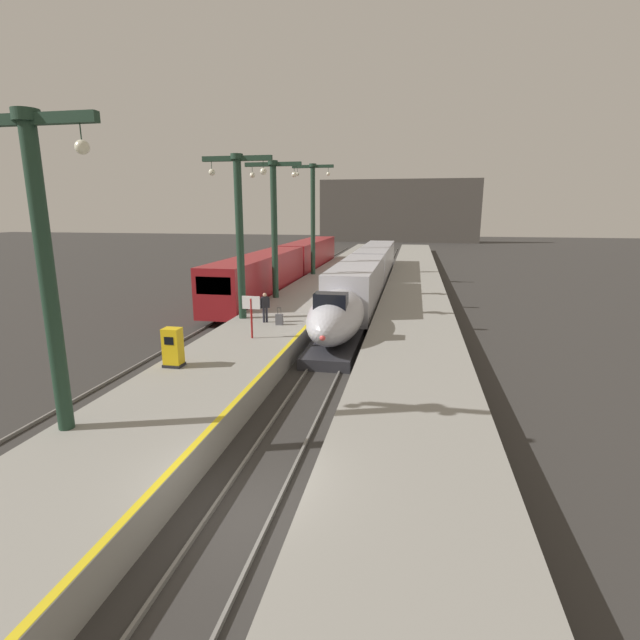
# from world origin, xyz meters

# --- Properties ---
(ground_plane) EXTENTS (260.00, 260.00, 0.00)m
(ground_plane) POSITION_xyz_m (0.00, 0.00, 0.00)
(ground_plane) COLOR #33302D
(platform_left) EXTENTS (4.80, 110.00, 1.05)m
(platform_left) POSITION_xyz_m (-4.05, 24.75, 0.53)
(platform_left) COLOR gray
(platform_left) RESTS_ON ground
(platform_right) EXTENTS (4.80, 110.00, 1.05)m
(platform_right) POSITION_xyz_m (4.05, 24.75, 0.53)
(platform_right) COLOR gray
(platform_right) RESTS_ON ground
(platform_left_safety_stripe) EXTENTS (0.20, 107.80, 0.01)m
(platform_left_safety_stripe) POSITION_xyz_m (-1.77, 24.75, 1.05)
(platform_left_safety_stripe) COLOR yellow
(platform_left_safety_stripe) RESTS_ON platform_left
(rail_main_left) EXTENTS (0.08, 110.00, 0.12)m
(rail_main_left) POSITION_xyz_m (-0.75, 27.50, 0.06)
(rail_main_left) COLOR slate
(rail_main_left) RESTS_ON ground
(rail_main_right) EXTENTS (0.08, 110.00, 0.12)m
(rail_main_right) POSITION_xyz_m (0.75, 27.50, 0.06)
(rail_main_right) COLOR slate
(rail_main_right) RESTS_ON ground
(rail_secondary_left) EXTENTS (0.08, 110.00, 0.12)m
(rail_secondary_left) POSITION_xyz_m (-8.85, 27.50, 0.06)
(rail_secondary_left) COLOR slate
(rail_secondary_left) RESTS_ON ground
(rail_secondary_right) EXTENTS (0.08, 110.00, 0.12)m
(rail_secondary_right) POSITION_xyz_m (-7.35, 27.50, 0.06)
(rail_secondary_right) COLOR slate
(rail_secondary_right) RESTS_ON ground
(highspeed_train_main) EXTENTS (2.92, 39.12, 3.60)m
(highspeed_train_main) POSITION_xyz_m (0.00, 29.51, 1.92)
(highspeed_train_main) COLOR silver
(highspeed_train_main) RESTS_ON ground
(regional_train_adjacent) EXTENTS (2.85, 36.60, 3.80)m
(regional_train_adjacent) POSITION_xyz_m (-8.10, 35.37, 2.13)
(regional_train_adjacent) COLOR maroon
(regional_train_adjacent) RESTS_ON ground
(station_column_near) EXTENTS (4.00, 0.68, 8.70)m
(station_column_near) POSITION_xyz_m (-5.90, 1.48, 6.32)
(station_column_near) COLOR #1E3828
(station_column_near) RESTS_ON platform_left
(station_column_mid) EXTENTS (4.00, 0.68, 9.22)m
(station_column_mid) POSITION_xyz_m (-5.90, 16.25, 6.60)
(station_column_mid) COLOR #1E3828
(station_column_mid) RESTS_ON platform_left
(station_column_far) EXTENTS (4.00, 0.68, 9.52)m
(station_column_far) POSITION_xyz_m (-5.90, 23.14, 6.76)
(station_column_far) COLOR #1E3828
(station_column_far) RESTS_ON platform_left
(station_column_distant) EXTENTS (4.00, 0.68, 10.49)m
(station_column_distant) POSITION_xyz_m (-5.90, 36.30, 7.26)
(station_column_distant) COLOR #1E3828
(station_column_distant) RESTS_ON platform_left
(passenger_near_edge) EXTENTS (0.48, 0.40, 1.69)m
(passenger_near_edge) POSITION_xyz_m (-4.25, 15.45, 2.04)
(passenger_near_edge) COLOR #23232D
(passenger_near_edge) RESTS_ON platform_left
(rolling_suitcase) EXTENTS (0.40, 0.22, 0.98)m
(rolling_suitcase) POSITION_xyz_m (-3.30, 15.01, 1.35)
(rolling_suitcase) COLOR #4C4C51
(rolling_suitcase) RESTS_ON platform_left
(ticket_machine_yellow) EXTENTS (0.76, 0.62, 1.60)m
(ticket_machine_yellow) POSITION_xyz_m (-5.55, 7.27, 1.79)
(ticket_machine_yellow) COLOR yellow
(ticket_machine_yellow) RESTS_ON platform_left
(departure_info_board) EXTENTS (0.90, 0.10, 2.12)m
(departure_info_board) POSITION_xyz_m (-3.87, 12.06, 2.56)
(departure_info_board) COLOR maroon
(departure_info_board) RESTS_ON platform_left
(terminus_back_wall) EXTENTS (36.00, 2.00, 14.00)m
(terminus_back_wall) POSITION_xyz_m (0.00, 102.00, 7.00)
(terminus_back_wall) COLOR #4C4742
(terminus_back_wall) RESTS_ON ground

